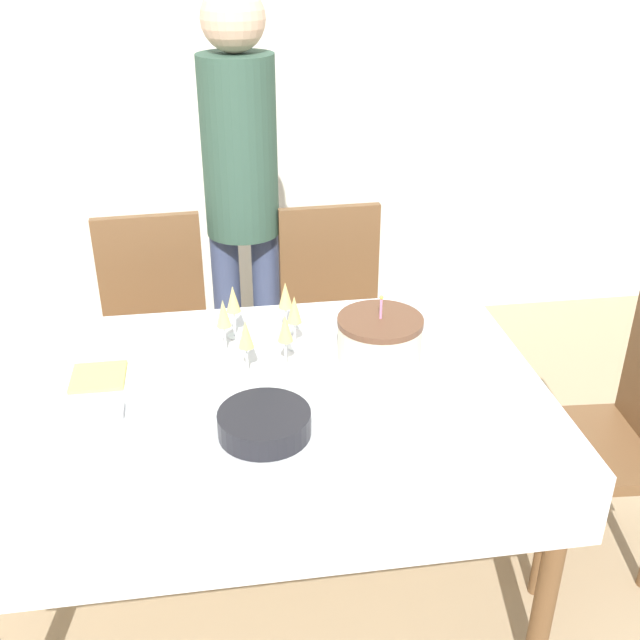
% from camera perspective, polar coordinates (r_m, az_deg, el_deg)
% --- Properties ---
extents(ground_plane, '(12.00, 12.00, 0.00)m').
position_cam_1_polar(ground_plane, '(2.59, -3.76, -19.24)').
color(ground_plane, tan).
extents(wall_back, '(8.00, 0.05, 2.70)m').
position_cam_1_polar(wall_back, '(3.65, -7.25, 19.01)').
color(wall_back, silver).
rests_on(wall_back, ground_plane).
extents(dining_table, '(1.57, 1.02, 0.75)m').
position_cam_1_polar(dining_table, '(2.16, -4.28, -7.43)').
color(dining_table, white).
rests_on(dining_table, ground_plane).
extents(dining_chair_far_left, '(0.44, 0.44, 0.94)m').
position_cam_1_polar(dining_chair_far_left, '(2.95, -12.37, -0.82)').
color(dining_chair_far_left, brown).
rests_on(dining_chair_far_left, ground_plane).
extents(dining_chair_far_right, '(0.43, 0.43, 0.94)m').
position_cam_1_polar(dining_chair_far_right, '(2.97, 1.09, 0.12)').
color(dining_chair_far_right, brown).
rests_on(dining_chair_far_right, ground_plane).
extents(dining_chair_right_end, '(0.45, 0.45, 0.94)m').
position_cam_1_polar(dining_chair_right_end, '(2.54, 21.77, -7.33)').
color(dining_chair_right_end, brown).
rests_on(dining_chair_right_end, ground_plane).
extents(birthday_cake, '(0.25, 0.25, 0.21)m').
position_cam_1_polar(birthday_cake, '(2.21, 4.57, -1.38)').
color(birthday_cake, beige).
rests_on(birthday_cake, dining_table).
extents(champagne_tray, '(0.35, 0.35, 0.18)m').
position_cam_1_polar(champagne_tray, '(2.23, -4.48, -0.82)').
color(champagne_tray, silver).
rests_on(champagne_tray, dining_table).
extents(plate_stack_main, '(0.24, 0.24, 0.06)m').
position_cam_1_polar(plate_stack_main, '(1.91, -4.26, -7.84)').
color(plate_stack_main, black).
rests_on(plate_stack_main, dining_table).
extents(cake_knife, '(0.30, 0.07, 0.00)m').
position_cam_1_polar(cake_knife, '(2.08, 4.66, -5.53)').
color(cake_knife, silver).
rests_on(cake_knife, dining_table).
extents(fork_pile, '(0.17, 0.07, 0.02)m').
position_cam_1_polar(fork_pile, '(2.07, -17.10, -6.83)').
color(fork_pile, silver).
rests_on(fork_pile, dining_table).
extents(napkin_pile, '(0.15, 0.15, 0.01)m').
position_cam_1_polar(napkin_pile, '(2.23, -16.54, -4.17)').
color(napkin_pile, '#E0D166').
rests_on(napkin_pile, dining_table).
extents(person_standing, '(0.28, 0.28, 1.73)m').
position_cam_1_polar(person_standing, '(2.88, -6.04, 10.63)').
color(person_standing, '#3F4C72').
rests_on(person_standing, ground_plane).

